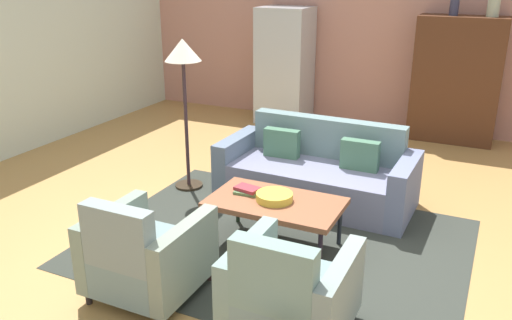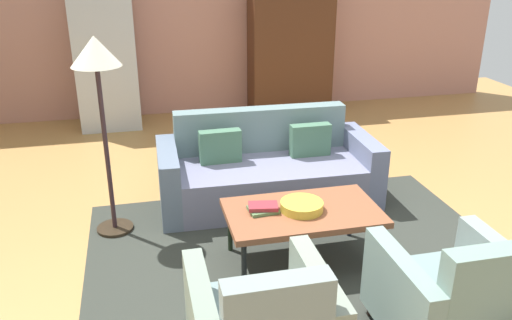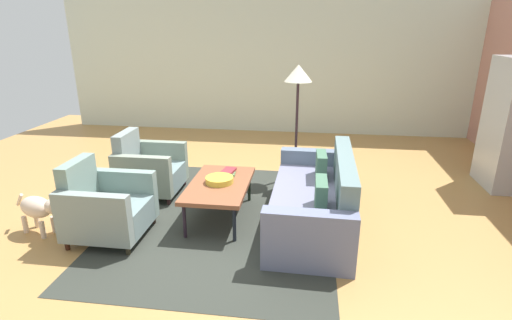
# 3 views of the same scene
# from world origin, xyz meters

# --- Properties ---
(ground_plane) EXTENTS (10.57, 10.57, 0.00)m
(ground_plane) POSITION_xyz_m (0.00, 0.00, 0.00)
(ground_plane) COLOR #B18247
(wall_left) EXTENTS (0.12, 8.72, 2.80)m
(wall_left) POSITION_xyz_m (-4.40, 0.00, 1.40)
(wall_left) COLOR silver
(wall_left) RESTS_ON ground
(area_rug) EXTENTS (3.40, 2.60, 0.01)m
(area_rug) POSITION_xyz_m (-0.14, 0.01, 0.00)
(area_rug) COLOR #31352E
(area_rug) RESTS_ON ground
(couch) EXTENTS (2.12, 0.95, 0.86)m
(couch) POSITION_xyz_m (-0.14, 1.15, 0.29)
(couch) COLOR slate
(couch) RESTS_ON ground
(coffee_table) EXTENTS (1.20, 0.70, 0.46)m
(coffee_table) POSITION_xyz_m (-0.14, -0.04, 0.42)
(coffee_table) COLOR black
(coffee_table) RESTS_ON ground
(armchair_left) EXTENTS (0.80, 0.80, 0.88)m
(armchair_left) POSITION_xyz_m (-0.74, -1.21, 0.34)
(armchair_left) COLOR #3C1F23
(armchair_left) RESTS_ON ground
(armchair_right) EXTENTS (0.80, 0.80, 0.88)m
(armchair_right) POSITION_xyz_m (0.46, -1.21, 0.34)
(armchair_right) COLOR #31211A
(armchair_right) RESTS_ON ground
(fruit_bowl) EXTENTS (0.33, 0.33, 0.07)m
(fruit_bowl) POSITION_xyz_m (-0.15, -0.04, 0.49)
(fruit_bowl) COLOR gold
(fruit_bowl) RESTS_ON coffee_table
(book_stack) EXTENTS (0.25, 0.19, 0.06)m
(book_stack) POSITION_xyz_m (-0.45, 0.01, 0.49)
(book_stack) COLOR #507044
(book_stack) RESTS_ON coffee_table
(floor_lamp) EXTENTS (0.40, 0.40, 1.72)m
(floor_lamp) POSITION_xyz_m (-1.62, 0.82, 1.44)
(floor_lamp) COLOR #2D2216
(floor_lamp) RESTS_ON ground
(dog) EXTENTS (0.36, 0.69, 0.48)m
(dog) POSITION_xyz_m (0.51, -1.96, 0.31)
(dog) COLOR beige
(dog) RESTS_ON ground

